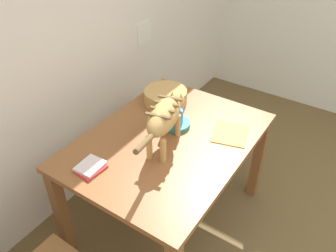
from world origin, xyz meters
The scene contains 8 objects.
wall_rear centered at (0.00, 2.06, 1.25)m, with size 5.17×0.11×2.50m.
dining_table centered at (0.08, 1.25, 0.67)m, with size 1.28×0.96×0.76m.
cat centered at (0.03, 1.24, 0.97)m, with size 0.66×0.24×0.30m.
saucer_bowl centered at (0.23, 1.28, 0.77)m, with size 0.19×0.19×0.03m, color teal.
coffee_mug centered at (0.23, 1.28, 0.83)m, with size 0.13×0.09×0.09m.
magazine centered at (0.35, 0.94, 0.76)m, with size 0.25×0.22×0.01m, color gold.
book_stack centered at (-0.39, 1.46, 0.77)m, with size 0.17×0.14×0.03m.
wicker_basket centered at (0.43, 1.51, 0.81)m, with size 0.31×0.31×0.10m.
Camera 1 is at (-1.34, 0.30, 2.11)m, focal length 36.77 mm.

